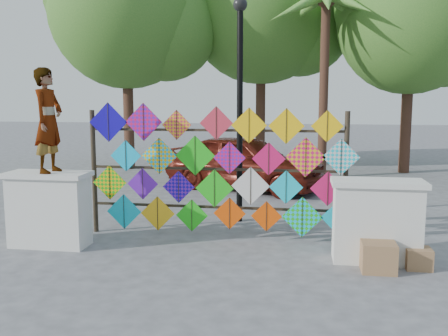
{
  "coord_description": "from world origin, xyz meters",
  "views": [
    {
      "loc": [
        1.51,
        -7.96,
        2.54
      ],
      "look_at": [
        0.2,
        0.6,
        1.3
      ],
      "focal_mm": 40.0,
      "sensor_mm": 36.0,
      "label": 1
    }
  ],
  "objects_px": {
    "sedan": "(245,162)",
    "lamppost": "(240,89)",
    "kite_rack": "(218,171)",
    "vendor_woman": "(48,121)"
  },
  "relations": [
    {
      "from": "kite_rack",
      "to": "vendor_woman",
      "type": "relative_size",
      "value": 2.81
    },
    {
      "from": "vendor_woman",
      "to": "sedan",
      "type": "height_order",
      "value": "vendor_woman"
    },
    {
      "from": "kite_rack",
      "to": "lamppost",
      "type": "bearing_deg",
      "value": 79.62
    },
    {
      "from": "sedan",
      "to": "lamppost",
      "type": "height_order",
      "value": "lamppost"
    },
    {
      "from": "lamppost",
      "to": "vendor_woman",
      "type": "bearing_deg",
      "value": -143.14
    },
    {
      "from": "sedan",
      "to": "vendor_woman",
      "type": "bearing_deg",
      "value": 176.07
    },
    {
      "from": "vendor_woman",
      "to": "sedan",
      "type": "distance_m",
      "value": 6.55
    },
    {
      "from": "sedan",
      "to": "kite_rack",
      "type": "bearing_deg",
      "value": -158.85
    },
    {
      "from": "kite_rack",
      "to": "lamppost",
      "type": "distance_m",
      "value": 1.95
    },
    {
      "from": "kite_rack",
      "to": "lamppost",
      "type": "relative_size",
      "value": 1.09
    }
  ]
}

